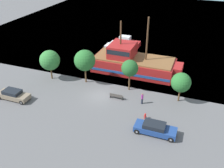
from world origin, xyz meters
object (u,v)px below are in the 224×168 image
at_px(parked_car_curb_front, 155,129).
at_px(fire_hydrant, 145,116).
at_px(moored_boat_dockside, 126,42).
at_px(moored_boat_outer, 117,47).
at_px(bench_promenade_east, 116,96).
at_px(pirate_ship, 132,62).
at_px(parked_car_curb_mid, 13,95).
at_px(pedestrian_walking_near, 142,98).

distance_m(parked_car_curb_front, fire_hydrant, 3.06).
distance_m(moored_boat_dockside, fire_hydrant, 26.45).
bearing_deg(fire_hydrant, moored_boat_dockside, 112.97).
relative_size(moored_boat_dockside, parked_car_curb_front, 1.18).
bearing_deg(moored_boat_outer, bench_promenade_east, -70.60).
bearing_deg(bench_promenade_east, pirate_ship, 92.40).
bearing_deg(parked_car_curb_mid, parked_car_curb_front, -0.75).
xyz_separation_m(parked_car_curb_front, bench_promenade_east, (-6.85, 5.55, -0.29)).
bearing_deg(fire_hydrant, moored_boat_outer, 118.39).
distance_m(pirate_ship, bench_promenade_east, 9.54).
bearing_deg(pedestrian_walking_near, moored_boat_outer, 119.54).
bearing_deg(bench_promenade_east, parked_car_curb_mid, -159.33).
height_order(parked_car_curb_front, bench_promenade_east, parked_car_curb_front).
relative_size(parked_car_curb_front, pedestrian_walking_near, 2.95).
relative_size(pirate_ship, moored_boat_dockside, 2.61).
bearing_deg(moored_boat_dockside, pirate_ship, -67.67).
relative_size(parked_car_curb_front, parked_car_curb_mid, 1.03).
bearing_deg(moored_boat_dockside, parked_car_curb_mid, -108.20).
xyz_separation_m(pirate_ship, parked_car_curb_front, (7.25, -15.00, -0.99)).
relative_size(parked_car_curb_front, fire_hydrant, 6.50).
distance_m(parked_car_curb_mid, pedestrian_walking_near, 18.60).
bearing_deg(moored_boat_outer, pedestrian_walking_near, -60.46).
relative_size(pirate_ship, parked_car_curb_mid, 3.17).
xyz_separation_m(parked_car_curb_mid, fire_hydrant, (19.05, 2.19, -0.30)).
xyz_separation_m(pirate_ship, bench_promenade_east, (0.40, -9.45, -1.28)).
bearing_deg(parked_car_curb_front, bench_promenade_east, 141.00).
bearing_deg(fire_hydrant, pirate_ship, 113.56).
height_order(pirate_ship, fire_hydrant, pirate_ship).
height_order(bench_promenade_east, pedestrian_walking_near, pedestrian_walking_near).
relative_size(moored_boat_outer, pedestrian_walking_near, 2.97).
distance_m(parked_car_curb_front, parked_car_curb_mid, 20.84).
distance_m(pirate_ship, fire_hydrant, 13.73).
relative_size(moored_boat_dockside, moored_boat_outer, 1.17).
relative_size(pirate_ship, parked_car_curb_front, 3.08).
height_order(pirate_ship, moored_boat_dockside, pirate_ship).
height_order(pirate_ship, pedestrian_walking_near, pirate_ship).
xyz_separation_m(moored_boat_outer, parked_car_curb_mid, (-7.62, -23.35, 0.08)).
bearing_deg(parked_car_curb_front, moored_boat_dockside, 114.29).
xyz_separation_m(moored_boat_dockside, bench_promenade_east, (5.25, -21.27, -0.32)).
height_order(moored_boat_outer, pedestrian_walking_near, pedestrian_walking_near).
distance_m(pirate_ship, moored_boat_dockside, 12.82).
xyz_separation_m(moored_boat_outer, parked_car_curb_front, (13.22, -23.62, 0.09)).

